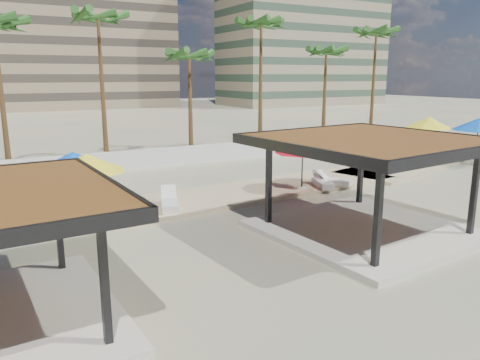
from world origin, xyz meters
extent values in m
plane|color=tan|center=(0.00, 0.00, 0.00)|extent=(200.00, 200.00, 0.00)
cube|color=#C6B284|center=(2.00, 7.00, 0.06)|extent=(16.24, 5.11, 0.24)
cube|color=#C6B284|center=(16.00, 8.50, 0.06)|extent=(16.49, 7.75, 0.24)
cube|color=silver|center=(0.00, 16.00, 0.60)|extent=(56.00, 0.30, 1.20)
cube|color=#847259|center=(4.00, 78.00, 14.00)|extent=(38.00, 16.00, 28.00)
cube|color=gray|center=(48.00, 66.00, 17.00)|extent=(32.00, 15.00, 34.00)
cube|color=beige|center=(2.03, -0.37, 0.10)|extent=(7.51, 7.51, 0.21)
cube|color=black|center=(-0.32, -3.21, 1.77)|extent=(0.20, 0.20, 3.13)
cube|color=black|center=(-0.81, 1.98, 1.77)|extent=(0.20, 0.20, 3.13)
cube|color=black|center=(4.88, -2.72, 1.77)|extent=(0.20, 0.20, 3.13)
cube|color=black|center=(4.38, 2.48, 1.77)|extent=(0.20, 0.20, 3.13)
cube|color=brown|center=(2.03, -0.37, 3.49)|extent=(7.74, 7.74, 0.29)
cube|color=black|center=(2.37, -3.90, 3.49)|extent=(7.18, 0.81, 0.35)
cube|color=black|center=(1.69, 3.16, 3.49)|extent=(7.18, 0.81, 0.35)
cube|color=black|center=(-1.50, -0.71, 3.49)|extent=(0.81, 7.18, 0.35)
cube|color=black|center=(5.56, -0.03, 3.49)|extent=(0.81, 7.18, 0.35)
cube|color=black|center=(-8.36, -3.45, 1.61)|extent=(0.18, 0.18, 2.83)
cube|color=black|center=(-8.58, 1.27, 1.61)|extent=(0.18, 0.18, 2.83)
cube|color=black|center=(-7.62, -1.05, 3.16)|extent=(0.42, 6.52, 0.32)
cylinder|color=beige|center=(-6.81, 5.80, 0.24)|extent=(0.52, 0.52, 0.12)
cylinder|color=#262628|center=(-6.81, 5.80, 1.42)|extent=(0.07, 0.07, 2.49)
cone|color=yellow|center=(-6.81, 5.80, 2.49)|extent=(3.20, 3.20, 0.73)
cylinder|color=beige|center=(3.63, 5.80, 0.24)|extent=(0.49, 0.49, 0.12)
cylinder|color=#262628|center=(3.63, 5.80, 1.37)|extent=(0.07, 0.07, 2.37)
cone|color=red|center=(3.63, 5.80, 2.39)|extent=(3.30, 3.30, 0.69)
cylinder|color=beige|center=(18.14, 6.28, 0.25)|extent=(0.57, 0.57, 0.14)
cylinder|color=#262628|center=(18.14, 6.28, 1.55)|extent=(0.08, 0.08, 2.73)
cone|color=blue|center=(18.14, 6.28, 2.72)|extent=(3.97, 3.97, 0.80)
cylinder|color=beige|center=(16.96, 9.20, 0.25)|extent=(0.55, 0.55, 0.13)
cylinder|color=#262628|center=(16.96, 9.20, 1.50)|extent=(0.08, 0.08, 2.63)
cone|color=yellow|center=(16.96, 9.20, 2.62)|extent=(4.22, 4.22, 0.77)
cylinder|color=beige|center=(-7.19, 6.43, 0.24)|extent=(0.52, 0.52, 0.13)
cylinder|color=#262628|center=(-7.19, 6.43, 1.43)|extent=(0.07, 0.07, 2.50)
cone|color=blue|center=(-7.19, 6.43, 2.50)|extent=(3.95, 3.95, 0.73)
cube|color=silver|center=(-3.45, 5.80, 0.32)|extent=(1.28, 2.12, 0.28)
cube|color=silver|center=(-3.45, 5.80, 0.49)|extent=(1.28, 2.12, 0.06)
cube|color=silver|center=(-3.20, 6.54, 0.73)|extent=(0.84, 0.86, 0.51)
cube|color=silver|center=(4.97, 5.80, 0.30)|extent=(1.17, 1.87, 0.25)
cube|color=silver|center=(4.97, 5.80, 0.45)|extent=(1.17, 1.87, 0.05)
cube|color=silver|center=(5.20, 6.45, 0.67)|extent=(0.75, 0.77, 0.45)
cube|color=silver|center=(5.74, 5.80, 0.30)|extent=(1.47, 1.81, 0.25)
cube|color=silver|center=(5.74, 5.80, 0.45)|extent=(1.47, 1.81, 0.05)
cube|color=silver|center=(5.37, 6.38, 0.66)|extent=(0.82, 0.82, 0.45)
cube|color=silver|center=(14.26, 8.18, 0.31)|extent=(1.42, 1.99, 0.26)
cube|color=silver|center=(14.26, 8.18, 0.47)|extent=(1.42, 1.99, 0.06)
cube|color=silver|center=(14.58, 8.84, 0.70)|extent=(0.85, 0.86, 0.48)
cone|color=brown|center=(-9.00, 18.10, 4.44)|extent=(0.36, 0.36, 8.88)
cone|color=brown|center=(-3.00, 18.90, 4.81)|extent=(0.36, 0.36, 9.61)
ellipsoid|color=#25561E|center=(-3.00, 18.90, 9.36)|extent=(3.00, 3.00, 1.80)
cone|color=brown|center=(3.00, 18.40, 3.67)|extent=(0.36, 0.36, 7.33)
ellipsoid|color=#25561E|center=(3.00, 18.40, 7.08)|extent=(3.00, 3.00, 1.80)
cone|color=brown|center=(9.00, 18.60, 4.90)|extent=(0.36, 0.36, 9.80)
ellipsoid|color=#25561E|center=(9.00, 18.60, 9.55)|extent=(3.00, 3.00, 1.80)
cone|color=brown|center=(15.00, 18.20, 3.94)|extent=(0.36, 0.36, 7.89)
ellipsoid|color=#25561E|center=(15.00, 18.20, 7.64)|extent=(3.00, 3.00, 1.80)
cone|color=brown|center=(21.00, 18.80, 4.82)|extent=(0.36, 0.36, 9.64)
ellipsoid|color=#25561E|center=(21.00, 18.80, 9.39)|extent=(3.00, 3.00, 1.80)
camera|label=1|loc=(-10.29, -12.77, 5.82)|focal=35.00mm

